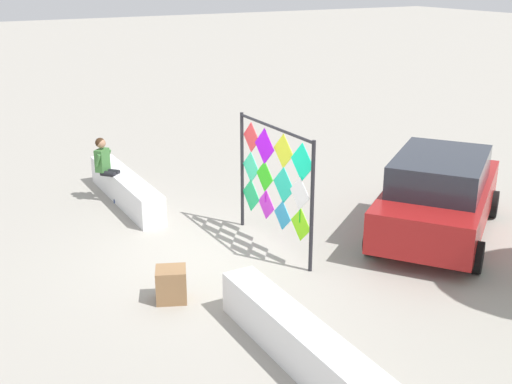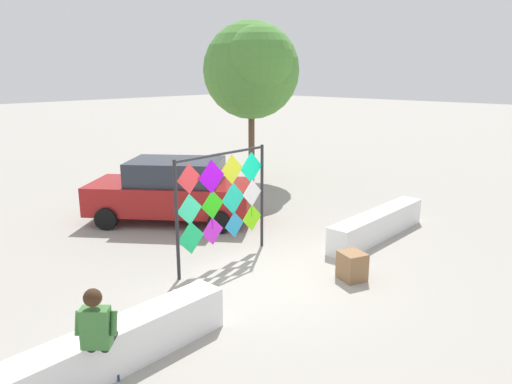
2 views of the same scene
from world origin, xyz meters
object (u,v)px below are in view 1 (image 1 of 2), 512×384
Objects in this scene: kite_display_rack at (274,176)px; cardboard_box_large at (171,284)px; seated_vendor at (106,164)px; parked_car at (439,195)px.

kite_display_rack is 4.61× the size of cardboard_box_large.
seated_vendor is at bearing 174.15° from cardboard_box_large.
parked_car is (5.27, 5.24, -0.02)m from seated_vendor.
parked_car is at bearing 70.57° from kite_display_rack.
cardboard_box_large is (5.21, -0.53, -0.61)m from seated_vendor.
parked_car is 8.28× the size of cardboard_box_large.
kite_display_rack reaches higher than cardboard_box_large.
seated_vendor is 0.32× the size of parked_car.
cardboard_box_large is (-0.06, -5.77, -0.59)m from parked_car.
cardboard_box_large is at bearing -67.65° from kite_display_rack.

